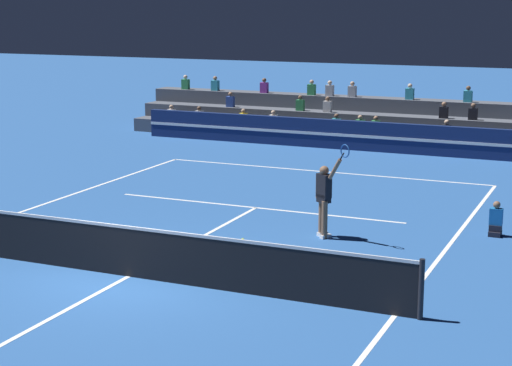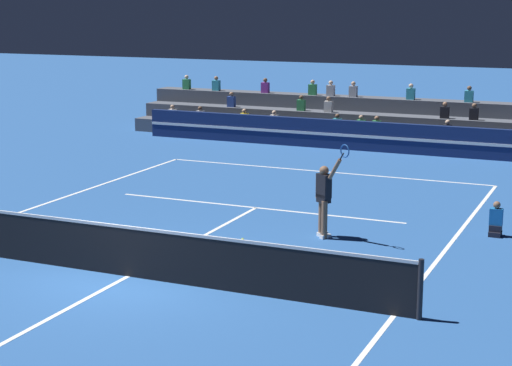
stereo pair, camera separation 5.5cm
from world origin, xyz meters
The scene contains 8 objects.
ground_plane centered at (0.00, 0.00, 0.00)m, with size 120.00×120.00×0.00m, color #285699.
court_lines centered at (0.00, 0.00, 0.00)m, with size 11.10×23.90×0.01m.
tennis_net centered at (0.00, 0.00, 0.54)m, with size 12.00×0.10×1.10m.
sponsor_banner_wall centered at (0.00, 16.33, 0.55)m, with size 18.00×0.26×1.10m.
bleacher_stand centered at (-0.01, 18.87, 0.65)m, with size 20.80×2.85×2.28m.
ball_kid_courtside centered at (6.34, 6.13, 0.33)m, with size 0.30×0.36×0.84m.
tennis_player centered at (2.65, 4.37, 0.98)m, with size 1.06×0.78×2.39m.
tennis_ball centered at (1.03, 3.31, 0.03)m, with size 0.07×0.07×0.07m, color #C6DB33.
Camera 1 is at (8.98, -14.10, 5.44)m, focal length 60.00 mm.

